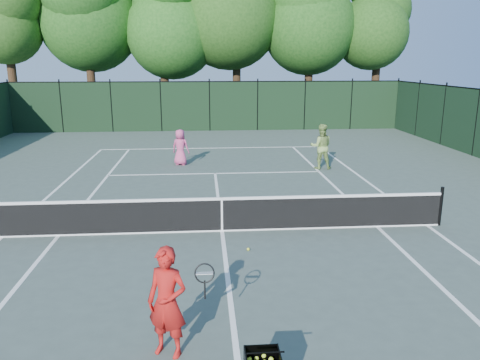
{
  "coord_description": "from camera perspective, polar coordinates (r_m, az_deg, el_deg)",
  "views": [
    {
      "loc": [
        -0.44,
        -11.35,
        4.27
      ],
      "look_at": [
        0.54,
        1.0,
        1.1
      ],
      "focal_mm": 35.0,
      "sensor_mm": 36.0,
      "label": 1
    }
  ],
  "objects": [
    {
      "name": "ground",
      "position": [
        12.14,
        -2.2,
        -6.26
      ],
      "size": [
        90.0,
        90.0,
        0.0
      ],
      "primitive_type": "plane",
      "color": "#435149",
      "rests_on": "ground"
    },
    {
      "name": "sideline_doubles_left",
      "position": [
        13.14,
        -27.01,
        -6.24
      ],
      "size": [
        0.1,
        23.77,
        0.01
      ],
      "primitive_type": "cube",
      "color": "white",
      "rests_on": "ground"
    },
    {
      "name": "sideline_doubles_right",
      "position": [
        13.5,
        21.86,
        -5.15
      ],
      "size": [
        0.1,
        23.77,
        0.01
      ],
      "primitive_type": "cube",
      "color": "white",
      "rests_on": "ground"
    },
    {
      "name": "sideline_singles_left",
      "position": [
        12.67,
        -21.25,
        -6.35
      ],
      "size": [
        0.1,
        23.77,
        0.01
      ],
      "primitive_type": "cube",
      "color": "white",
      "rests_on": "ground"
    },
    {
      "name": "sideline_singles_right",
      "position": [
        12.95,
        16.39,
        -5.49
      ],
      "size": [
        0.1,
        23.77,
        0.01
      ],
      "primitive_type": "cube",
      "color": "white",
      "rests_on": "ground"
    },
    {
      "name": "baseline_far",
      "position": [
        23.63,
        -3.42,
        3.91
      ],
      "size": [
        10.97,
        0.1,
        0.01
      ],
      "primitive_type": "cube",
      "color": "white",
      "rests_on": "ground"
    },
    {
      "name": "service_line_far",
      "position": [
        18.26,
        -3.05,
        0.81
      ],
      "size": [
        8.23,
        0.1,
        0.01
      ],
      "primitive_type": "cube",
      "color": "white",
      "rests_on": "ground"
    },
    {
      "name": "center_service_line",
      "position": [
        12.14,
        -2.2,
        -6.25
      ],
      "size": [
        0.1,
        12.8,
        0.01
      ],
      "primitive_type": "cube",
      "color": "white",
      "rests_on": "ground"
    },
    {
      "name": "tennis_net",
      "position": [
        11.98,
        -2.22,
        -4.12
      ],
      "size": [
        11.69,
        0.09,
        1.06
      ],
      "color": "black",
      "rests_on": "ground"
    },
    {
      "name": "fence_far",
      "position": [
        29.49,
        -3.72,
        8.92
      ],
      "size": [
        24.0,
        0.05,
        3.0
      ],
      "primitive_type": "cube",
      "color": "black",
      "rests_on": "ground"
    },
    {
      "name": "tree_2",
      "position": [
        33.43,
        -9.5,
        20.09
      ],
      "size": [
        6.0,
        6.0,
        12.4
      ],
      "color": "black",
      "rests_on": "ground"
    },
    {
      "name": "tree_4",
      "position": [
        34.0,
        8.68,
        20.72
      ],
      "size": [
        6.2,
        6.2,
        12.97
      ],
      "color": "black",
      "rests_on": "ground"
    },
    {
      "name": "tree_5",
      "position": [
        35.86,
        16.74,
        19.27
      ],
      "size": [
        5.8,
        5.8,
        12.23
      ],
      "color": "black",
      "rests_on": "ground"
    },
    {
      "name": "coach",
      "position": [
        7.13,
        -8.84,
        -14.5
      ],
      "size": [
        1.07,
        0.62,
        1.69
      ],
      "rotation": [
        0.0,
        0.0,
        -0.41
      ],
      "color": "red",
      "rests_on": "ground"
    },
    {
      "name": "player_pink",
      "position": [
        19.79,
        -7.28,
        3.99
      ],
      "size": [
        0.86,
        0.71,
        1.5
      ],
      "rotation": [
        0.0,
        0.0,
        2.77
      ],
      "color": "#CD487E",
      "rests_on": "ground"
    },
    {
      "name": "player_green",
      "position": [
        19.18,
        9.85,
        4.04
      ],
      "size": [
        0.96,
        0.79,
        1.82
      ],
      "rotation": [
        0.0,
        0.0,
        3.02
      ],
      "color": "#87A854",
      "rests_on": "ground"
    },
    {
      "name": "loose_ball_midcourt",
      "position": [
        10.94,
        1.01,
        -8.42
      ],
      "size": [
        0.07,
        0.07,
        0.07
      ],
      "primitive_type": "sphere",
      "color": "yellow",
      "rests_on": "ground"
    }
  ]
}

